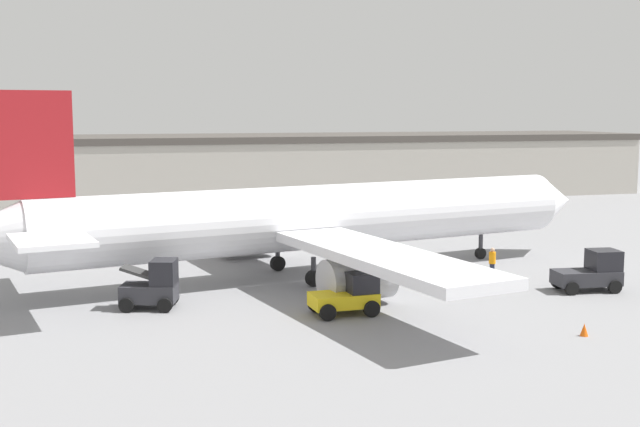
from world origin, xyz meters
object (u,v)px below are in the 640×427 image
airplane (306,220)px  belt_loader_truck (153,286)px  pushback_tug (592,272)px  baggage_tug (349,295)px  safety_cone_near (584,330)px  ground_crew_worker (492,262)px

airplane → belt_loader_truck: (-9.08, -5.20, -2.25)m
airplane → pushback_tug: airplane is taller
baggage_tug → belt_loader_truck: 9.61m
pushback_tug → safety_cone_near: (-5.48, -7.51, -0.74)m
airplane → ground_crew_worker: 11.07m
pushback_tug → belt_loader_truck: bearing=-179.0°
ground_crew_worker → belt_loader_truck: (-19.39, -1.98, 0.17)m
ground_crew_worker → pushback_tug: pushback_tug is taller
ground_crew_worker → belt_loader_truck: belt_loader_truck is taller
baggage_tug → safety_cone_near: size_ratio=5.82×
baggage_tug → pushback_tug: bearing=2.2°
airplane → pushback_tug: bearing=-40.1°
airplane → pushback_tug: size_ratio=10.97×
airplane → baggage_tug: bearing=-102.6°
airplane → safety_cone_near: bearing=-72.2°
belt_loader_truck → safety_cone_near: 20.16m
baggage_tug → pushback_tug: size_ratio=0.88×
baggage_tug → ground_crew_worker: bearing=25.4°
ground_crew_worker → pushback_tug: (3.62, -4.39, 0.07)m
safety_cone_near → ground_crew_worker: bearing=81.1°
airplane → baggage_tug: 9.14m
airplane → belt_loader_truck: 10.70m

